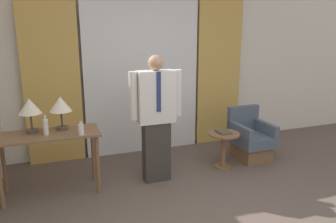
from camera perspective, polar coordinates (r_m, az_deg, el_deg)
The scene contains 13 objects.
wall_back at distance 5.50m, azimuth -4.82°, elevation 7.09°, with size 10.00×0.06×2.70m.
curtain_sheer_center at distance 5.38m, azimuth -4.43°, elevation 6.30°, with size 1.90×0.06×2.58m.
curtain_drape_left at distance 5.18m, azimuth -19.59°, elevation 5.23°, with size 0.83×0.06×2.58m.
curtain_drape_right at distance 5.92m, azimuth 8.83°, elevation 6.88°, with size 0.83×0.06×2.58m.
desk at distance 4.27m, azimuth -20.06°, elevation -5.22°, with size 1.22×0.53×0.79m.
table_lamp_left at distance 4.27m, azimuth -22.93°, elevation 0.61°, with size 0.27×0.27×0.42m.
table_lamp_right at distance 4.26m, azimuth -18.20°, elevation 1.01°, with size 0.27×0.27×0.42m.
bottle_near_edge at distance 4.15m, azimuth -20.52°, elevation -2.52°, with size 0.06×0.06×0.25m.
bottle_by_lamp at distance 4.04m, azimuth -14.92°, elevation -3.02°, with size 0.07×0.07×0.16m.
person at distance 4.31m, azimuth -2.09°, elevation -0.63°, with size 0.71×0.23×1.70m.
armchair at distance 5.40m, azimuth 14.13°, elevation -4.80°, with size 0.54×0.64×0.81m.
side_table at distance 4.94m, azimuth 9.65°, elevation -5.62°, with size 0.46×0.46×0.54m.
book at distance 4.89m, azimuth 9.64°, elevation -3.52°, with size 0.17×0.23×0.03m.
Camera 1 is at (-1.47, -2.32, 2.01)m, focal length 35.00 mm.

